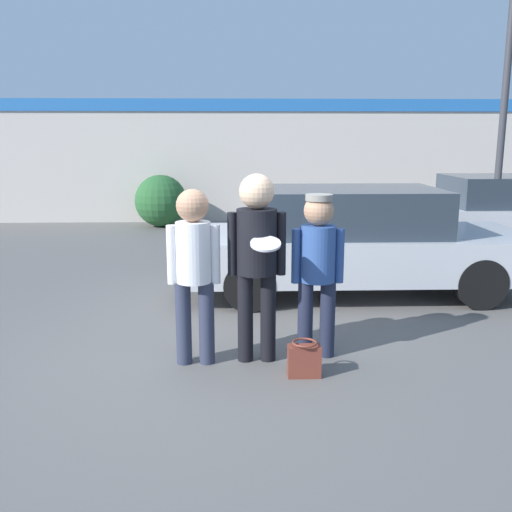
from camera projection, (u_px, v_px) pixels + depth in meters
name	position (u px, v px, depth m)	size (l,w,h in m)	color
ground_plane	(218.00, 355.00, 5.71)	(56.00, 56.00, 0.00)	#5B5956
storefront_building	(228.00, 160.00, 14.40)	(24.00, 0.22, 3.06)	beige
person_left	(194.00, 263.00, 5.33)	(0.50, 0.33, 1.68)	#2D3347
person_middle_with_frisbee	(257.00, 249.00, 5.37)	(0.55, 0.60, 1.82)	black
person_right	(318.00, 262.00, 5.50)	(0.51, 0.34, 1.62)	#1E2338
parked_car_near	(351.00, 241.00, 7.89)	(4.73, 1.89, 1.46)	#B7BABF
parked_car_far	(512.00, 214.00, 10.64)	(4.41, 1.84, 1.44)	silver
shrub	(161.00, 201.00, 13.75)	(1.25, 1.25, 1.25)	#285B2D
handbag	(304.00, 360.00, 5.18)	(0.30, 0.23, 0.33)	brown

